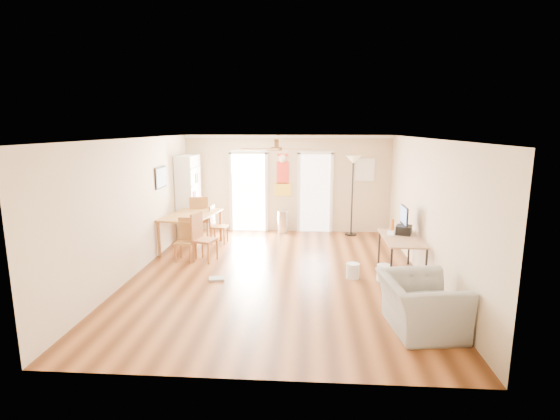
# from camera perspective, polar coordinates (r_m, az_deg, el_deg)

# --- Properties ---
(floor) EXTENTS (7.00, 7.00, 0.00)m
(floor) POSITION_cam_1_polar(r_m,az_deg,el_deg) (8.27, -0.29, -8.65)
(floor) COLOR brown
(floor) RESTS_ON ground
(ceiling) EXTENTS (5.50, 7.00, 0.00)m
(ceiling) POSITION_cam_1_polar(r_m,az_deg,el_deg) (7.78, -0.31, 9.67)
(ceiling) COLOR silver
(ceiling) RESTS_ON floor
(wall_back) EXTENTS (5.50, 0.04, 2.60)m
(wall_back) POSITION_cam_1_polar(r_m,az_deg,el_deg) (11.37, 1.00, 3.55)
(wall_back) COLOR beige
(wall_back) RESTS_ON floor
(wall_front) EXTENTS (5.50, 0.04, 2.60)m
(wall_front) POSITION_cam_1_polar(r_m,az_deg,el_deg) (4.55, -3.57, -8.10)
(wall_front) COLOR beige
(wall_front) RESTS_ON floor
(wall_left) EXTENTS (0.04, 7.00, 2.60)m
(wall_left) POSITION_cam_1_polar(r_m,az_deg,el_deg) (8.57, -18.96, 0.46)
(wall_left) COLOR beige
(wall_left) RESTS_ON floor
(wall_right) EXTENTS (0.04, 7.00, 2.60)m
(wall_right) POSITION_cam_1_polar(r_m,az_deg,el_deg) (8.20, 19.25, -0.03)
(wall_right) COLOR beige
(wall_right) RESTS_ON floor
(crown_molding) EXTENTS (5.50, 7.00, 0.08)m
(crown_molding) POSITION_cam_1_polar(r_m,az_deg,el_deg) (7.78, -0.31, 9.38)
(crown_molding) COLOR white
(crown_molding) RESTS_ON wall_back
(kitchen_doorway) EXTENTS (0.90, 0.10, 2.10)m
(kitchen_doorway) POSITION_cam_1_polar(r_m,az_deg,el_deg) (11.49, -4.25, 2.35)
(kitchen_doorway) COLOR white
(kitchen_doorway) RESTS_ON wall_back
(bathroom_doorway) EXTENTS (0.80, 0.10, 2.10)m
(bathroom_doorway) POSITION_cam_1_polar(r_m,az_deg,el_deg) (11.38, 4.77, 2.25)
(bathroom_doorway) COLOR white
(bathroom_doorway) RESTS_ON wall_back
(wall_decal) EXTENTS (0.46, 0.03, 1.10)m
(wall_decal) POSITION_cam_1_polar(r_m,az_deg,el_deg) (11.33, 0.37, 4.80)
(wall_decal) COLOR red
(wall_decal) RESTS_ON wall_back
(ac_grille) EXTENTS (0.50, 0.04, 0.60)m
(ac_grille) POSITION_cam_1_polar(r_m,az_deg,el_deg) (11.38, 11.41, 5.37)
(ac_grille) COLOR white
(ac_grille) RESTS_ON wall_back
(framed_poster) EXTENTS (0.04, 0.66, 0.48)m
(framed_poster) POSITION_cam_1_polar(r_m,az_deg,el_deg) (9.80, -15.83, 4.27)
(framed_poster) COLOR black
(framed_poster) RESTS_ON wall_left
(ceiling_fan) EXTENTS (1.24, 1.24, 0.20)m
(ceiling_fan) POSITION_cam_1_polar(r_m,az_deg,el_deg) (7.49, -0.48, 8.31)
(ceiling_fan) COLOR #593819
(ceiling_fan) RESTS_ON ceiling
(bookshelf) EXTENTS (0.70, 1.03, 2.10)m
(bookshelf) POSITION_cam_1_polar(r_m,az_deg,el_deg) (11.14, -12.25, 1.84)
(bookshelf) COLOR silver
(bookshelf) RESTS_ON floor
(dining_table) EXTENTS (1.23, 1.77, 0.82)m
(dining_table) POSITION_cam_1_polar(r_m,az_deg,el_deg) (10.09, -11.86, -2.81)
(dining_table) COLOR olive
(dining_table) RESTS_ON floor
(dining_chair_right_a) EXTENTS (0.41, 0.41, 0.93)m
(dining_chair_right_a) POSITION_cam_1_polar(r_m,az_deg,el_deg) (10.40, -8.25, -1.96)
(dining_chair_right_a) COLOR olive
(dining_chair_right_a) RESTS_ON floor
(dining_chair_right_b) EXTENTS (0.53, 0.53, 1.02)m
(dining_chair_right_b) POSITION_cam_1_polar(r_m,az_deg,el_deg) (9.05, -10.12, -3.69)
(dining_chair_right_b) COLOR #A56535
(dining_chair_right_b) RESTS_ON floor
(dining_chair_near) EXTENTS (0.39, 0.39, 0.90)m
(dining_chair_near) POSITION_cam_1_polar(r_m,az_deg,el_deg) (9.16, -12.76, -4.00)
(dining_chair_near) COLOR #A06F33
(dining_chair_near) RESTS_ON floor
(dining_chair_far) EXTENTS (0.56, 0.56, 1.10)m
(dining_chair_far) POSITION_cam_1_polar(r_m,az_deg,el_deg) (10.88, -10.88, -1.01)
(dining_chair_far) COLOR brown
(dining_chair_far) RESTS_ON floor
(trash_can) EXTENTS (0.31, 0.31, 0.61)m
(trash_can) POSITION_cam_1_polar(r_m,az_deg,el_deg) (11.30, 0.35, -1.63)
(trash_can) COLOR silver
(trash_can) RESTS_ON floor
(torchiere_lamp) EXTENTS (0.48, 0.48, 2.09)m
(torchiere_lamp) POSITION_cam_1_polar(r_m,az_deg,el_deg) (11.12, 9.74, 1.88)
(torchiere_lamp) COLOR black
(torchiere_lamp) RESTS_ON floor
(computer_desk) EXTENTS (0.69, 1.37, 0.74)m
(computer_desk) POSITION_cam_1_polar(r_m,az_deg,el_deg) (8.45, 16.02, -6.03)
(computer_desk) COLOR #A67A5A
(computer_desk) RESTS_ON floor
(imac) EXTENTS (0.12, 0.58, 0.54)m
(imac) POSITION_cam_1_polar(r_m,az_deg,el_deg) (8.69, 16.44, -1.24)
(imac) COLOR black
(imac) RESTS_ON computer_desk
(keyboard) EXTENTS (0.19, 0.40, 0.01)m
(keyboard) POSITION_cam_1_polar(r_m,az_deg,el_deg) (8.60, 14.73, -3.07)
(keyboard) COLOR white
(keyboard) RESTS_ON computer_desk
(printer) EXTENTS (0.37, 0.40, 0.17)m
(printer) POSITION_cam_1_polar(r_m,az_deg,el_deg) (8.62, 16.41, -2.60)
(printer) COLOR black
(printer) RESTS_ON computer_desk
(orange_bottle) EXTENTS (0.09, 0.09, 0.21)m
(orange_bottle) POSITION_cam_1_polar(r_m,az_deg,el_deg) (8.93, 14.98, -1.89)
(orange_bottle) COLOR orange
(orange_bottle) RESTS_ON computer_desk
(wastebasket_a) EXTENTS (0.32, 0.32, 0.30)m
(wastebasket_a) POSITION_cam_1_polar(r_m,az_deg,el_deg) (8.12, 13.88, -8.24)
(wastebasket_a) COLOR silver
(wastebasket_a) RESTS_ON floor
(wastebasket_b) EXTENTS (0.32, 0.32, 0.29)m
(wastebasket_b) POSITION_cam_1_polar(r_m,az_deg,el_deg) (8.13, 9.83, -8.11)
(wastebasket_b) COLOR silver
(wastebasket_b) RESTS_ON floor
(floor_cloth) EXTENTS (0.32, 0.28, 0.04)m
(floor_cloth) POSITION_cam_1_polar(r_m,az_deg,el_deg) (8.05, -8.57, -9.19)
(floor_cloth) COLOR gray
(floor_cloth) RESTS_ON floor
(armchair) EXTENTS (1.15, 1.27, 0.75)m
(armchair) POSITION_cam_1_polar(r_m,az_deg,el_deg) (6.31, 18.49, -12.05)
(armchair) COLOR gray
(armchair) RESTS_ON floor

